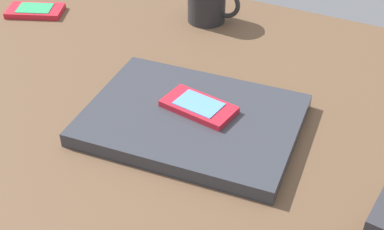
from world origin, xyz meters
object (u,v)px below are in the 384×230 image
object	(u,v)px
cell_phone_on_laptop	(199,106)
coffee_mug	(208,0)
cell_phone_on_desk	(35,11)
laptop_closed	(192,120)

from	to	relation	value
cell_phone_on_laptop	coffee_mug	bearing A→B (deg)	113.04
cell_phone_on_desk	coffee_mug	world-z (taller)	coffee_mug
laptop_closed	cell_phone_on_laptop	bearing A→B (deg)	69.68
cell_phone_on_laptop	cell_phone_on_desk	size ratio (longest dim) A/B	0.91
laptop_closed	cell_phone_on_desk	distance (cm)	49.30
laptop_closed	cell_phone_on_desk	xyz separation A→B (cm)	(-45.49, 19.00, -0.50)
cell_phone_on_desk	coffee_mug	xyz separation A→B (cm)	(32.92, 12.93, 3.88)
coffee_mug	cell_phone_on_desk	bearing A→B (deg)	-158.55
laptop_closed	cell_phone_on_laptop	xyz separation A→B (cm)	(0.40, 1.45, 1.64)
cell_phone_on_laptop	coffee_mug	world-z (taller)	coffee_mug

